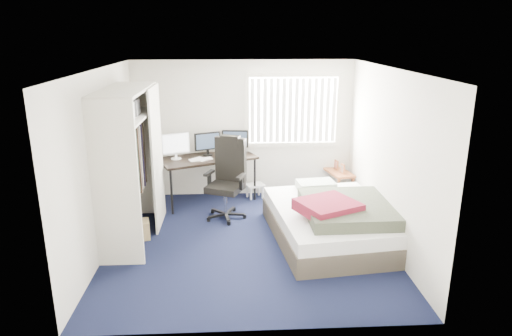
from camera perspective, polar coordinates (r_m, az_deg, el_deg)
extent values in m
plane|color=black|center=(6.82, -0.98, -9.15)|extent=(4.20, 4.20, 0.00)
plane|color=silver|center=(8.42, -1.56, 4.87)|extent=(4.00, 0.00, 4.00)
plane|color=silver|center=(4.39, -0.03, -6.39)|extent=(4.00, 0.00, 4.00)
plane|color=silver|center=(6.62, -18.62, 0.71)|extent=(0.00, 4.20, 4.20)
plane|color=silver|center=(6.75, 16.20, 1.22)|extent=(0.00, 4.20, 4.20)
plane|color=white|center=(6.16, -1.10, 12.29)|extent=(4.20, 4.20, 0.00)
cube|color=white|center=(8.40, 4.62, 7.23)|extent=(1.60, 0.02, 1.20)
cube|color=beige|center=(8.29, 4.75, 11.50)|extent=(1.72, 0.06, 0.06)
cube|color=beige|center=(8.50, 4.55, 3.01)|extent=(1.72, 0.06, 0.06)
cube|color=white|center=(8.34, 4.67, 7.17)|extent=(1.60, 0.04, 1.16)
cube|color=beige|center=(6.03, -17.19, -2.17)|extent=(0.60, 0.04, 2.20)
cube|color=beige|center=(7.71, -14.10, 2.13)|extent=(0.60, 0.04, 2.20)
cube|color=beige|center=(6.65, -16.19, 9.37)|extent=(0.60, 1.80, 0.04)
cube|color=beige|center=(6.70, -15.93, 6.16)|extent=(0.56, 1.74, 0.03)
cylinder|color=silver|center=(6.73, -15.85, 5.15)|extent=(0.03, 1.72, 0.03)
cube|color=#26262B|center=(6.73, -15.73, 1.23)|extent=(0.38, 1.10, 0.90)
cube|color=beige|center=(7.23, -12.25, 1.29)|extent=(0.03, 0.90, 2.20)
cube|color=white|center=(6.25, -16.90, 6.61)|extent=(0.38, 0.30, 0.24)
cube|color=gray|center=(6.73, -15.92, 7.28)|extent=(0.34, 0.28, 0.22)
cube|color=black|center=(8.17, -6.08, 1.21)|extent=(1.85, 1.38, 0.04)
cylinder|color=black|center=(7.77, -10.51, -3.00)|extent=(0.04, 0.04, 0.79)
cylinder|color=black|center=(8.37, -11.77, -1.61)|extent=(0.04, 0.04, 0.79)
cylinder|color=black|center=(8.29, -0.15, -1.44)|extent=(0.04, 0.04, 0.79)
cylinder|color=black|center=(8.86, -2.03, -0.25)|extent=(0.04, 0.04, 0.79)
cube|color=white|center=(8.06, -10.05, 3.04)|extent=(0.47, 0.22, 0.36)
cube|color=white|center=(8.06, -10.05, 3.04)|extent=(0.42, 0.18, 0.31)
cube|color=black|center=(8.24, -6.10, 3.36)|extent=(0.45, 0.22, 0.32)
cube|color=#1E2838|center=(8.24, -6.10, 3.36)|extent=(0.40, 0.17, 0.27)
cube|color=black|center=(8.39, -2.63, 3.68)|extent=(0.45, 0.22, 0.32)
cube|color=#1E2838|center=(8.39, -2.63, 3.68)|extent=(0.40, 0.17, 0.27)
cube|color=white|center=(8.01, -6.93, 1.08)|extent=(0.42, 0.29, 0.02)
cube|color=black|center=(8.12, -4.70, 1.39)|extent=(0.09, 0.12, 0.02)
cylinder|color=silver|center=(8.21, -3.77, 2.07)|extent=(0.08, 0.08, 0.16)
cube|color=white|center=(8.16, -6.08, 1.36)|extent=(0.39, 0.38, 0.00)
cube|color=black|center=(7.64, -3.81, -5.74)|extent=(0.83, 0.83, 0.13)
cylinder|color=silver|center=(7.55, -3.84, -4.20)|extent=(0.06, 0.06, 0.42)
cube|color=black|center=(7.47, -3.88, -2.46)|extent=(0.69, 0.69, 0.11)
cube|color=black|center=(7.56, -3.19, 1.11)|extent=(0.52, 0.31, 0.74)
cube|color=black|center=(7.48, -3.23, 3.44)|extent=(0.34, 0.24, 0.17)
cube|color=black|center=(7.52, -5.88, -0.62)|extent=(0.18, 0.30, 0.04)
cube|color=black|center=(7.30, -1.87, -1.08)|extent=(0.18, 0.30, 0.04)
cube|color=white|center=(8.45, -0.14, -2.12)|extent=(0.40, 0.36, 0.03)
cylinder|color=white|center=(8.37, -0.64, -3.25)|extent=(0.04, 0.04, 0.24)
cylinder|color=white|center=(8.52, -1.11, -2.88)|extent=(0.04, 0.04, 0.24)
cylinder|color=white|center=(8.46, 0.84, -3.02)|extent=(0.04, 0.04, 0.24)
cylinder|color=white|center=(8.61, 0.35, -2.67)|extent=(0.04, 0.04, 0.24)
cube|color=brown|center=(8.59, 10.27, -0.51)|extent=(0.50, 0.77, 0.04)
cube|color=brown|center=(8.34, 10.26, -2.81)|extent=(0.05, 0.05, 0.45)
cube|color=brown|center=(8.89, 8.51, -1.51)|extent=(0.05, 0.05, 0.45)
cube|color=brown|center=(8.46, 11.95, -2.63)|extent=(0.05, 0.05, 0.45)
cube|color=brown|center=(9.00, 10.12, -1.36)|extent=(0.05, 0.05, 0.45)
cube|color=brown|center=(8.43, 10.78, -0.10)|extent=(0.05, 0.14, 0.18)
cube|color=brown|center=(8.66, 10.00, 0.39)|extent=(0.05, 0.14, 0.18)
cube|color=#433B30|center=(6.96, 9.42, -7.51)|extent=(1.93, 2.41, 0.29)
cube|color=white|center=(6.87, 9.51, -5.73)|extent=(1.88, 2.37, 0.20)
cube|color=#B3B9AB|center=(7.55, 7.49, -2.18)|extent=(0.64, 0.47, 0.14)
cube|color=#323729|center=(6.64, 11.52, -5.00)|extent=(1.28, 1.40, 0.18)
cube|color=maroon|center=(6.40, 8.96, -4.83)|extent=(0.98, 0.95, 0.16)
cube|color=#A68B53|center=(7.08, -14.63, -7.50)|extent=(0.41, 0.34, 0.27)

